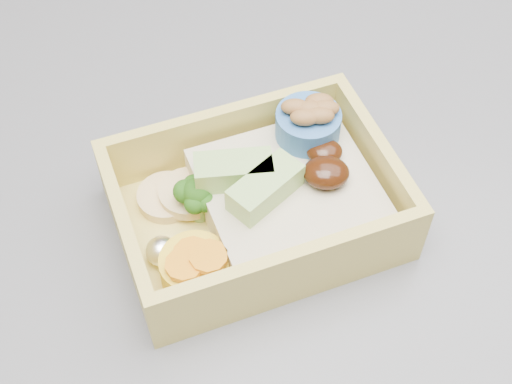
{
  "coord_description": "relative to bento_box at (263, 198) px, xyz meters",
  "views": [
    {
      "loc": [
        0.2,
        -0.22,
        1.28
      ],
      "look_at": [
        0.2,
        0.03,
        0.95
      ],
      "focal_mm": 50.0,
      "sensor_mm": 36.0,
      "label": 1
    }
  ],
  "objects": [
    {
      "name": "bento_box",
      "position": [
        0.0,
        0.0,
        0.0
      ],
      "size": [
        0.2,
        0.17,
        0.06
      ],
      "rotation": [
        0.0,
        0.0,
        0.39
      ],
      "color": "#D2BD56",
      "rests_on": "island"
    }
  ]
}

